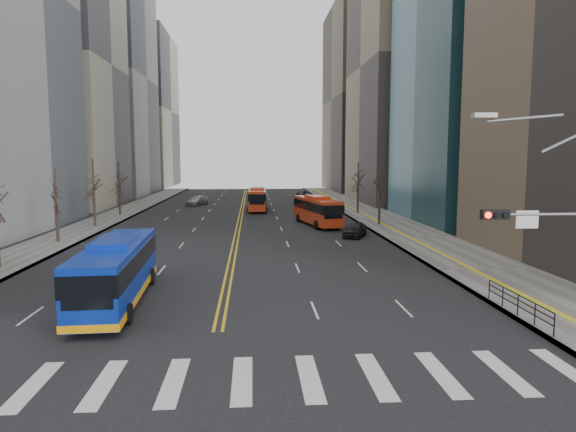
# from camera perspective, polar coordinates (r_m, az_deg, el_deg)

# --- Properties ---
(ground) EXTENTS (220.00, 220.00, 0.00)m
(ground) POSITION_cam_1_polar(r_m,az_deg,el_deg) (18.90, -8.87, -17.63)
(ground) COLOR black
(sidewalk_right) EXTENTS (7.00, 130.00, 0.15)m
(sidewalk_right) POSITION_cam_1_polar(r_m,az_deg,el_deg) (64.64, 10.30, -0.37)
(sidewalk_right) COLOR slate
(sidewalk_right) RESTS_ON ground
(sidewalk_left) EXTENTS (5.00, 130.00, 0.15)m
(sidewalk_left) POSITION_cam_1_polar(r_m,az_deg,el_deg) (65.21, -20.06, -0.60)
(sidewalk_left) COLOR slate
(sidewalk_left) RESTS_ON ground
(crosswalk) EXTENTS (26.70, 4.00, 0.01)m
(crosswalk) POSITION_cam_1_polar(r_m,az_deg,el_deg) (18.90, -8.87, -17.61)
(crosswalk) COLOR silver
(crosswalk) RESTS_ON ground
(centerline) EXTENTS (0.55, 100.00, 0.01)m
(centerline) POSITION_cam_1_polar(r_m,az_deg,el_deg) (72.61, -5.21, 0.40)
(centerline) COLOR gold
(centerline) RESTS_ON ground
(office_towers) EXTENTS (83.00, 134.00, 58.00)m
(office_towers) POSITION_cam_1_polar(r_m,az_deg,el_deg) (87.23, -5.10, 17.21)
(office_towers) COLOR gray
(office_towers) RESTS_ON ground
(signal_mast) EXTENTS (5.37, 0.37, 9.39)m
(signal_mast) POSITION_cam_1_polar(r_m,az_deg,el_deg) (22.90, 28.19, -1.41)
(signal_mast) COLOR gray
(signal_mast) RESTS_ON ground
(pedestrian_railing) EXTENTS (0.06, 6.06, 1.02)m
(pedestrian_railing) POSITION_cam_1_polar(r_m,az_deg,el_deg) (27.32, 24.19, -8.66)
(pedestrian_railing) COLOR black
(pedestrian_railing) RESTS_ON sidewalk_right
(street_trees) EXTENTS (35.20, 47.20, 7.60)m
(street_trees) POSITION_cam_1_polar(r_m,az_deg,el_deg) (52.55, -13.60, 3.24)
(street_trees) COLOR #30231D
(street_trees) RESTS_ON ground
(blue_bus) EXTENTS (3.23, 12.03, 3.47)m
(blue_bus) POSITION_cam_1_polar(r_m,az_deg,el_deg) (28.82, -18.50, -5.61)
(blue_bus) COLOR #0B29A6
(blue_bus) RESTS_ON ground
(red_bus_near) EXTENTS (4.55, 10.90, 3.38)m
(red_bus_near) POSITION_cam_1_polar(r_m,az_deg,el_deg) (58.52, 3.25, 0.80)
(red_bus_near) COLOR red
(red_bus_near) RESTS_ON ground
(red_bus_far) EXTENTS (2.89, 10.66, 3.38)m
(red_bus_far) POSITION_cam_1_polar(r_m,az_deg,el_deg) (75.00, -3.42, 2.05)
(red_bus_far) COLOR red
(red_bus_far) RESTS_ON ground
(car_dark_mid) EXTENTS (3.37, 4.68, 1.48)m
(car_dark_mid) POSITION_cam_1_polar(r_m,az_deg,el_deg) (50.46, 7.45, -1.48)
(car_dark_mid) COLOR black
(car_dark_mid) RESTS_ON ground
(car_silver) EXTENTS (3.87, 5.45, 1.47)m
(car_silver) POSITION_cam_1_polar(r_m,az_deg,el_deg) (84.64, -10.06, 1.69)
(car_silver) COLOR #A0A0A5
(car_silver) RESTS_ON ground
(car_dark_far) EXTENTS (2.91, 4.95, 1.29)m
(car_dark_far) POSITION_cam_1_polar(r_m,az_deg,el_deg) (99.26, 1.85, 2.43)
(car_dark_far) COLOR black
(car_dark_far) RESTS_ON ground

